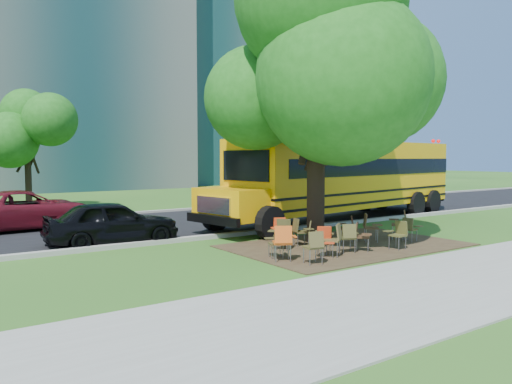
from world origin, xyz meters
TOP-DOWN VIEW (x-y plane):
  - ground at (0.00, 0.00)m, footprint 160.00×160.00m
  - sidewalk at (0.00, -5.00)m, footprint 60.00×4.00m
  - dirt_patch at (1.00, -0.50)m, footprint 7.00×4.50m
  - asphalt_road at (0.00, 7.00)m, footprint 80.00×8.00m
  - kerb_near at (0.00, 3.00)m, footprint 80.00×0.25m
  - kerb_far at (0.00, 11.10)m, footprint 80.00×0.25m
  - building_right at (24.00, 38.00)m, footprint 30.00×16.00m
  - bg_tree_2 at (-5.00, 16.00)m, footprint 4.80×4.80m
  - bg_tree_3 at (8.00, 14.00)m, footprint 5.60×5.60m
  - bg_tree_4 at (16.00, 13.00)m, footprint 5.00×5.00m
  - main_tree at (0.62, 0.49)m, footprint 7.20×7.20m
  - school_bus at (5.65, 4.10)m, footprint 13.98×5.12m
  - chair_0 at (-1.63, -2.04)m, footprint 0.66×0.51m
  - chair_1 at (-2.04, -1.31)m, footprint 0.81×0.64m
  - chair_2 at (-0.54, -1.59)m, footprint 0.61×0.77m
  - chair_3 at (-0.80, -1.48)m, footprint 0.71×0.56m
  - chair_4 at (0.13, -1.45)m, footprint 0.69×0.54m
  - chair_5 at (0.60, -1.46)m, footprint 0.57×0.72m
  - chair_6 at (1.72, -1.85)m, footprint 0.53×0.56m
  - chair_7 at (3.09, -1.20)m, footprint 0.54×0.53m
  - chair_8 at (-1.88, -0.83)m, footprint 0.50×0.64m
  - chair_9 at (-1.09, 0.01)m, footprint 0.77×0.61m
  - chair_10 at (-0.30, 0.15)m, footprint 0.53×0.68m
  - chair_11 at (1.49, -0.08)m, footprint 0.58×0.73m
  - chair_12 at (1.99, -0.51)m, footprint 0.62×0.79m
  - chair_13 at (3.24, -0.71)m, footprint 0.66×0.83m
  - chair_14 at (-0.00, -0.14)m, footprint 0.54×0.69m
  - chair_15 at (-0.52, 0.86)m, footprint 0.67×0.52m
  - black_car at (-4.78, 3.80)m, footprint 4.11×1.85m
  - bg_car_red at (-6.43, 8.64)m, footprint 5.47×2.82m

SIDE VIEW (x-z plane):
  - ground at x=0.00m, z-range 0.00..0.00m
  - dirt_patch at x=1.00m, z-range 0.00..0.03m
  - sidewalk at x=0.00m, z-range 0.00..0.04m
  - asphalt_road at x=0.00m, z-range 0.00..0.04m
  - kerb_near at x=0.00m, z-range 0.00..0.14m
  - kerb_far at x=0.00m, z-range 0.00..0.14m
  - chair_8 at x=-1.88m, z-range 0.09..0.88m
  - chair_7 at x=3.09m, z-range 0.09..0.88m
  - chair_14 at x=0.00m, z-range 0.09..0.89m
  - chair_15 at x=-0.52m, z-range 0.10..0.92m
  - chair_3 at x=-0.80m, z-range 0.10..0.94m
  - chair_5 at x=0.60m, z-range 0.10..0.94m
  - chair_11 at x=1.49m, z-range 0.10..0.95m
  - chair_6 at x=1.72m, z-range 0.10..0.95m
  - chair_4 at x=0.13m, z-range 0.10..0.95m
  - chair_10 at x=-0.30m, z-range 0.10..0.97m
  - chair_0 at x=-1.63m, z-range 0.10..0.98m
  - chair_9 at x=-1.09m, z-range 0.11..1.01m
  - chair_2 at x=-0.54m, z-range 0.11..1.02m
  - chair_12 at x=1.99m, z-range 0.11..1.03m
  - chair_1 at x=-2.04m, z-range 0.11..1.08m
  - chair_13 at x=3.24m, z-range 0.11..1.09m
  - black_car at x=-4.78m, z-range 0.00..1.37m
  - bg_car_red at x=-6.43m, z-range 0.00..1.48m
  - school_bus at x=5.65m, z-range 0.26..3.61m
  - bg_tree_2 at x=-5.00m, z-range 0.90..7.52m
  - bg_tree_4 at x=16.00m, z-range 0.92..7.77m
  - bg_tree_3 at x=8.00m, z-range 1.11..8.95m
  - main_tree at x=0.62m, z-range 1.02..10.29m
  - building_right at x=24.00m, z-range 0.00..25.00m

